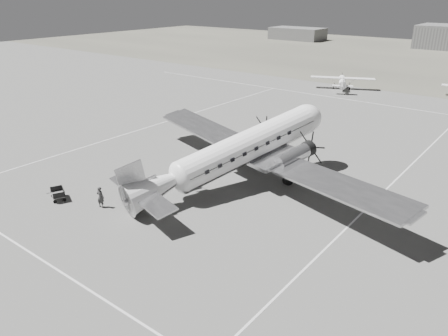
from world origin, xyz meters
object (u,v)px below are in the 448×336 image
(ramp_agent, at_px, (152,184))
(passenger, at_px, (178,176))
(light_plane_left, at_px, (342,83))
(baggage_cart_near, at_px, (136,192))
(baggage_cart_far, at_px, (58,194))
(dc3_airliner, at_px, (238,153))
(shed_secondary, at_px, (297,34))
(ground_crew, at_px, (100,197))

(ramp_agent, height_order, passenger, passenger)
(light_plane_left, xyz_separation_m, baggage_cart_near, (4.35, -50.77, -0.64))
(baggage_cart_near, height_order, baggage_cart_far, baggage_cart_near)
(dc3_airliner, bearing_deg, ramp_agent, -112.03)
(baggage_cart_near, xyz_separation_m, baggage_cart_far, (-4.77, -4.18, -0.04))
(shed_secondary, distance_m, ground_crew, 131.98)
(baggage_cart_far, height_order, passenger, passenger)
(light_plane_left, height_order, passenger, light_plane_left)
(ground_crew, bearing_deg, ramp_agent, -121.68)
(light_plane_left, distance_m, baggage_cart_near, 50.96)
(dc3_airliner, distance_m, ramp_agent, 7.85)
(shed_secondary, bearing_deg, baggage_cart_near, -66.78)
(baggage_cart_near, xyz_separation_m, passenger, (1.14, 3.89, 0.43))
(passenger, bearing_deg, baggage_cart_near, 154.92)
(light_plane_left, relative_size, baggage_cart_near, 6.22)
(ground_crew, bearing_deg, passenger, -121.68)
(light_plane_left, distance_m, baggage_cart_far, 54.95)
(light_plane_left, xyz_separation_m, ground_crew, (3.51, -53.64, -0.26))
(light_plane_left, distance_m, ground_crew, 53.76)
(shed_secondary, xyz_separation_m, baggage_cart_far, (46.36, -123.33, -1.54))
(ground_crew, relative_size, ramp_agent, 1.10)
(baggage_cart_far, bearing_deg, passenger, 78.08)
(baggage_cart_near, distance_m, passenger, 4.07)
(baggage_cart_far, relative_size, passenger, 0.87)
(baggage_cart_near, relative_size, baggage_cart_far, 1.09)
(shed_secondary, xyz_separation_m, dc3_airliner, (56.23, -111.83, 0.97))
(dc3_airliner, bearing_deg, baggage_cart_far, -114.23)
(ground_crew, xyz_separation_m, ramp_agent, (1.26, 4.29, -0.08))
(passenger, bearing_deg, ramp_agent, 154.92)
(passenger, bearing_deg, light_plane_left, -1.98)
(light_plane_left, bearing_deg, ground_crew, -111.02)
(baggage_cart_far, xyz_separation_m, ground_crew, (3.92, 1.30, 0.42))
(ground_crew, bearing_deg, baggage_cart_far, 3.12)
(dc3_airliner, distance_m, passenger, 5.63)
(light_plane_left, distance_m, passenger, 47.20)
(shed_secondary, xyz_separation_m, passenger, (52.27, -115.26, -1.08))
(baggage_cart_far, xyz_separation_m, ramp_agent, (5.18, 5.59, 0.34))
(light_plane_left, relative_size, ramp_agent, 6.89)
(shed_secondary, relative_size, dc3_airliner, 0.58)
(baggage_cart_near, bearing_deg, ramp_agent, 44.65)
(baggage_cart_near, bearing_deg, light_plane_left, 65.96)
(dc3_airliner, height_order, ground_crew, dc3_airliner)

